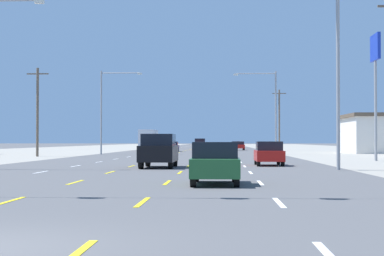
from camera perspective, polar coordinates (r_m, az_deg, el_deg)
name	(u,v)px	position (r m, az deg, el deg)	size (l,w,h in m)	color
ground_plane	(189,154)	(75.15, -0.26, -2.38)	(572.00, 572.00, 0.00)	#4C4C4F
lane_markings	(200,149)	(113.61, 0.71, -1.96)	(10.64, 227.60, 0.01)	white
signal_span_wire	(90,15)	(18.42, -9.32, 10.12)	(27.20, 0.53, 8.62)	brown
hatchback_inner_right_nearest	(215,163)	(22.69, 2.12, -3.20)	(1.72, 3.90, 1.54)	#235B2D
suv_center_turn_near	(159,150)	(36.88, -3.05, -2.03)	(1.98, 4.90, 1.98)	black
hatchback_far_right_mid	(269,153)	(40.13, 7.03, -2.31)	(1.72, 3.90, 1.54)	red
sedan_inner_left_midfar	(172,146)	(90.80, -1.83, -1.69)	(1.80, 4.50, 1.46)	navy
box_truck_far_left_far	(149,139)	(94.80, -3.95, -1.01)	(2.40, 7.20, 3.23)	black
sedan_far_right_farther	(239,146)	(105.16, 4.31, -1.62)	(1.80, 4.50, 1.46)	red
suv_center_turn_farthest	(200,144)	(112.70, 0.74, -1.45)	(1.98, 4.90, 1.98)	red
sedan_far_right_distant_a	(236,144)	(138.30, 3.99, -1.51)	(1.80, 4.50, 1.46)	maroon
pole_sign_right_row_1	(375,63)	(51.29, 16.38, 5.75)	(0.24, 2.44, 9.94)	gray
streetlight_right_row_0	(330,65)	(34.95, 12.49, 5.61)	(4.16, 0.26, 9.83)	gray
streetlight_left_row_1	(106,105)	(73.64, -7.87, 2.07)	(4.87, 0.26, 9.76)	gray
streetlight_right_row_1	(271,105)	(72.64, 7.21, 2.06)	(4.96, 0.26, 9.61)	gray
utility_pole_left_row_1	(37,110)	(64.65, -13.91, 1.58)	(2.20, 0.26, 8.91)	brown
utility_pole_right_row_2	(279,119)	(100.53, 7.96, 0.82)	(2.20, 0.26, 9.73)	brown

